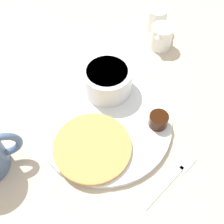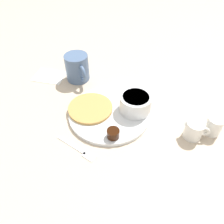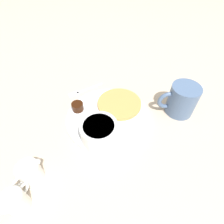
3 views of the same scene
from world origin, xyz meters
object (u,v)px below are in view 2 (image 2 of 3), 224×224
at_px(creamer_pitcher_near, 194,130).
at_px(fork, 80,150).
at_px(plate, 109,113).
at_px(creamer_pitcher_far, 214,126).
at_px(bowl, 135,103).
at_px(coffee_mug, 77,68).

relative_size(creamer_pitcher_near, fork, 0.56).
relative_size(plate, fork, 1.94).
height_order(creamer_pitcher_near, creamer_pitcher_far, creamer_pitcher_far).
distance_m(bowl, fork, 0.23).
bearing_deg(bowl, creamer_pitcher_far, 177.81).
bearing_deg(creamer_pitcher_far, coffee_mug, -13.62).
relative_size(bowl, creamer_pitcher_near, 1.34).
bearing_deg(fork, plate, -100.58).
bearing_deg(creamer_pitcher_near, plate, -1.65).
bearing_deg(coffee_mug, creamer_pitcher_near, 160.74).
bearing_deg(bowl, fork, 62.04).
relative_size(plate, creamer_pitcher_far, 3.96).
distance_m(creamer_pitcher_near, creamer_pitcher_far, 0.06).
distance_m(coffee_mug, creamer_pitcher_near, 0.47).
bearing_deg(creamer_pitcher_near, creamer_pitcher_far, -146.85).
relative_size(coffee_mug, creamer_pitcher_near, 1.39).
relative_size(creamer_pitcher_far, fork, 0.49).
bearing_deg(bowl, plate, 25.53).
height_order(plate, creamer_pitcher_near, creamer_pitcher_near).
relative_size(bowl, fork, 0.75).
bearing_deg(coffee_mug, fork, 115.47).
xyz_separation_m(bowl, coffee_mug, (0.25, -0.11, 0.01)).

